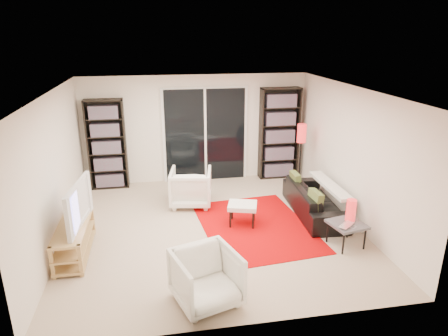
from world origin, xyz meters
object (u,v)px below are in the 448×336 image
(bookshelf_left, at_px, (107,145))
(armchair_front, at_px, (206,278))
(bookshelf_right, at_px, (279,134))
(armchair_back, at_px, (191,187))
(side_table, at_px, (347,225))
(floor_lamp, at_px, (301,140))
(sofa, at_px, (315,200))
(tv_stand, at_px, (74,239))
(ottoman, at_px, (242,207))

(bookshelf_left, xyz_separation_m, armchair_front, (1.57, -4.33, -0.62))
(bookshelf_right, distance_m, armchair_back, 2.60)
(bookshelf_left, relative_size, bookshelf_right, 0.93)
(armchair_back, height_order, side_table, armchair_back)
(bookshelf_right, relative_size, floor_lamp, 1.46)
(armchair_front, xyz_separation_m, floor_lamp, (2.52, 3.54, 0.75))
(bookshelf_right, bearing_deg, sofa, -87.90)
(armchair_front, bearing_deg, floor_lamp, 36.70)
(bookshelf_right, height_order, side_table, bookshelf_right)
(floor_lamp, bearing_deg, bookshelf_right, 106.60)
(sofa, bearing_deg, armchair_back, 72.23)
(tv_stand, bearing_deg, ottoman, 10.97)
(floor_lamp, bearing_deg, ottoman, -136.99)
(armchair_front, distance_m, ottoman, 2.24)
(floor_lamp, bearing_deg, armchair_front, -125.41)
(floor_lamp, bearing_deg, bookshelf_left, 169.02)
(tv_stand, bearing_deg, floor_lamp, 24.92)
(bookshelf_right, relative_size, ottoman, 3.53)
(sofa, height_order, side_table, sofa)
(armchair_back, distance_m, armchair_front, 3.08)
(bookshelf_left, relative_size, floor_lamp, 1.36)
(bookshelf_left, bearing_deg, bookshelf_right, -0.00)
(bookshelf_right, xyz_separation_m, tv_stand, (-4.13, -2.82, -0.79))
(tv_stand, bearing_deg, bookshelf_right, 34.34)
(bookshelf_left, height_order, side_table, bookshelf_left)
(bookshelf_right, height_order, floor_lamp, bookshelf_right)
(armchair_front, bearing_deg, side_table, 5.31)
(sofa, bearing_deg, tv_stand, 102.51)
(bookshelf_right, height_order, ottoman, bookshelf_right)
(sofa, height_order, armchair_front, armchair_front)
(armchair_front, relative_size, side_table, 1.28)
(tv_stand, distance_m, armchair_back, 2.50)
(ottoman, bearing_deg, tv_stand, -169.03)
(tv_stand, distance_m, armchair_front, 2.39)
(armchair_back, bearing_deg, bookshelf_right, -140.34)
(bookshelf_left, height_order, armchair_back, bookshelf_left)
(bookshelf_right, relative_size, tv_stand, 1.54)
(tv_stand, distance_m, sofa, 4.27)
(bookshelf_left, xyz_separation_m, floor_lamp, (4.09, -0.79, 0.13))
(bookshelf_right, bearing_deg, ottoman, -120.81)
(bookshelf_left, height_order, armchair_front, bookshelf_left)
(sofa, bearing_deg, armchair_front, 136.22)
(ottoman, bearing_deg, bookshelf_right, 59.19)
(bookshelf_left, height_order, tv_stand, bookshelf_left)
(armchair_front, height_order, side_table, armchair_front)
(armchair_back, relative_size, armchair_front, 1.04)
(tv_stand, height_order, floor_lamp, floor_lamp)
(bookshelf_left, distance_m, armchair_back, 2.18)
(sofa, bearing_deg, bookshelf_left, 64.64)
(sofa, xyz_separation_m, side_table, (0.04, -1.21, 0.08))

